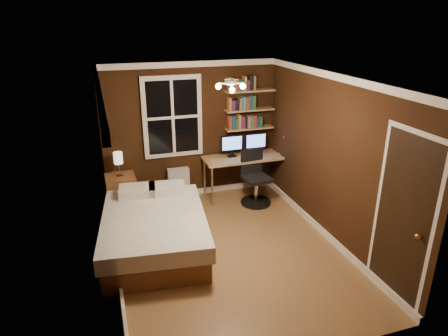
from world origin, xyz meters
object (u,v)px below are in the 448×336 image
object	(u,v)px
bedside_lamp	(119,164)
monitor_left	(232,146)
desk	(246,159)
monitor_right	(256,144)
nightstand	(122,193)
radiator	(179,183)
desk_lamp	(284,144)
office_chair	(255,184)
bed	(155,230)

from	to	relation	value
bedside_lamp	monitor_left	xyz separation A→B (m)	(2.05, 0.01, 0.12)
desk	monitor_right	distance (m)	0.35
nightstand	desk	bearing A→B (deg)	-3.34
nightstand	radiator	xyz separation A→B (m)	(1.05, 0.14, -0.02)
monitor_right	radiator	bearing A→B (deg)	174.84
monitor_right	desk_lamp	size ratio (longest dim) A/B	0.95
bedside_lamp	radiator	xyz separation A→B (m)	(1.05, 0.14, -0.55)
monitor_left	office_chair	xyz separation A→B (m)	(0.28, -0.48, -0.59)
radiator	monitor_right	bearing A→B (deg)	-5.16
bed	desk	world-z (taller)	desk
monitor_left	monitor_right	bearing A→B (deg)	0.00
office_chair	nightstand	bearing A→B (deg)	162.21
monitor_right	desk_lamp	bearing A→B (deg)	-23.78
radiator	monitor_right	distance (m)	1.63
desk	desk_lamp	xyz separation A→B (m)	(0.69, -0.13, 0.28)
bed	office_chair	world-z (taller)	office_chair
bed	monitor_left	distance (m)	2.33
nightstand	desk	world-z (taller)	desk
nightstand	monitor_left	size ratio (longest dim) A/B	1.51
bedside_lamp	office_chair	world-z (taller)	bedside_lamp
bed	monitor_right	xyz separation A→B (m)	(2.16, 1.46, 0.68)
bedside_lamp	desk	xyz separation A→B (m)	(2.31, -0.07, -0.14)
nightstand	office_chair	world-z (taller)	office_chair
bedside_lamp	monitor_right	xyz separation A→B (m)	(2.52, 0.01, 0.12)
bedside_lamp	desk	world-z (taller)	bedside_lamp
nightstand	office_chair	bearing A→B (deg)	-13.02
monitor_right	desk	bearing A→B (deg)	-159.03
nightstand	bedside_lamp	distance (m)	0.53
bedside_lamp	monitor_left	world-z (taller)	monitor_left
monitor_right	office_chair	bearing A→B (deg)	-111.51
bed	monitor_left	xyz separation A→B (m)	(1.69, 1.46, 0.68)
bed	office_chair	distance (m)	2.20
bed	monitor_left	world-z (taller)	monitor_left
desk_lamp	desk	bearing A→B (deg)	169.31
office_chair	radiator	bearing A→B (deg)	148.09
bedside_lamp	radiator	world-z (taller)	bedside_lamp
bedside_lamp	desk	bearing A→B (deg)	-1.82
office_chair	monitor_right	bearing A→B (deg)	62.20
monitor_left	office_chair	distance (m)	0.82
radiator	monitor_left	world-z (taller)	monitor_left
desk	monitor_left	xyz separation A→B (m)	(-0.26, 0.08, 0.26)
bed	radiator	size ratio (longest dim) A/B	3.68
desk_lamp	office_chair	world-z (taller)	desk_lamp
bedside_lamp	desk_lamp	world-z (taller)	desk_lamp
bed	nightstand	distance (m)	1.49
radiator	monitor_left	size ratio (longest dim) A/B	1.42
radiator	monitor_right	world-z (taller)	monitor_right
nightstand	office_chair	size ratio (longest dim) A/B	0.63
bed	desk	size ratio (longest dim) A/B	1.35
monitor_left	desk_lamp	world-z (taller)	desk_lamp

